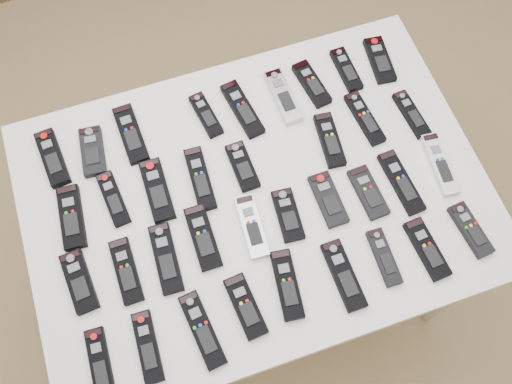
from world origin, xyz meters
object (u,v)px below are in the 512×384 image
object	(u,v)px
remote_18	(126,271)
remote_21	(252,227)
remote_16	(411,114)
remote_35	(471,230)
table	(256,203)
remote_23	(328,199)
remote_32	(344,275)
remote_31	(287,285)
remote_5	(283,97)
remote_1	(93,152)
remote_27	(100,364)
remote_34	(427,249)
remote_12	(200,179)
remote_4	(242,109)
remote_8	(380,60)
remote_7	(346,70)
remote_26	(440,164)
remote_13	(242,166)
remote_33	(384,257)
remote_3	(206,115)
remote_9	(72,217)
remote_28	(148,347)
remote_0	(53,158)
remote_17	(79,282)
remote_29	(202,330)
remote_10	(113,199)
remote_24	(368,192)
remote_30	(246,306)
remote_6	(312,84)
remote_20	(203,237)
remote_19	(166,258)
remote_14	(330,140)
remote_11	(157,190)
remote_25	(401,182)
remote_2	(131,134)

from	to	relation	value
remote_18	remote_21	size ratio (longest dim) A/B	0.98
remote_16	remote_35	distance (m)	0.37
table	remote_35	xyz separation A→B (m)	(0.50, -0.28, 0.07)
remote_23	remote_32	bearing A→B (deg)	-101.85
remote_32	remote_31	bearing A→B (deg)	169.80
remote_5	remote_21	xyz separation A→B (m)	(-0.22, -0.35, -0.00)
remote_1	remote_32	bearing A→B (deg)	-40.54
remote_27	table	bearing A→B (deg)	33.07
remote_34	remote_12	bearing A→B (deg)	138.83
remote_18	remote_4	bearing A→B (deg)	39.28
remote_5	remote_16	xyz separation A→B (m)	(0.33, -0.18, -0.00)
remote_8	remote_35	distance (m)	0.58
remote_7	remote_26	size ratio (longest dim) A/B	0.80
remote_13	remote_27	distance (m)	0.63
remote_26	remote_33	size ratio (longest dim) A/B	1.24
remote_3	remote_9	xyz separation A→B (m)	(-0.43, -0.19, 0.00)
remote_12	remote_28	world-z (taller)	remote_12
remote_0	remote_1	world-z (taller)	same
remote_9	remote_17	size ratio (longest dim) A/B	1.10
remote_29	remote_32	world-z (taller)	same
remote_10	remote_24	world-z (taller)	remote_10
remote_26	remote_21	bearing A→B (deg)	-173.84
remote_30	remote_5	bearing A→B (deg)	56.20
remote_6	remote_16	bearing A→B (deg)	-46.72
remote_20	remote_23	bearing A→B (deg)	-0.54
remote_35	remote_32	bearing A→B (deg)	175.29
remote_19	remote_20	size ratio (longest dim) A/B	1.07
remote_21	remote_33	distance (m)	0.35
remote_24	remote_27	size ratio (longest dim) A/B	0.88
remote_9	remote_21	world-z (taller)	remote_9
remote_10	remote_28	xyz separation A→B (m)	(-0.01, -0.41, 0.00)
remote_14	remote_29	xyz separation A→B (m)	(-0.49, -0.39, -0.00)
remote_9	remote_16	xyz separation A→B (m)	(0.99, -0.00, -0.00)
remote_7	remote_24	distance (m)	0.40
remote_12	remote_0	bearing A→B (deg)	155.11
remote_21	remote_26	xyz separation A→B (m)	(0.55, 0.00, 0.00)
remote_11	remote_25	size ratio (longest dim) A/B	0.96
remote_25	remote_30	world-z (taller)	remote_30
remote_12	remote_27	world-z (taller)	remote_12
remote_31	remote_33	world-z (taller)	same
remote_0	remote_7	bearing A→B (deg)	-4.92
remote_0	remote_6	world-z (taller)	same
remote_19	remote_20	distance (m)	0.11
remote_5	remote_8	distance (m)	0.32
remote_2	remote_35	distance (m)	0.97
remote_23	remote_0	bearing A→B (deg)	151.11
remote_24	remote_12	bearing A→B (deg)	153.40
remote_9	remote_30	size ratio (longest dim) A/B	1.10
remote_24	remote_25	distance (m)	0.10
remote_19	remote_29	bearing A→B (deg)	-77.29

